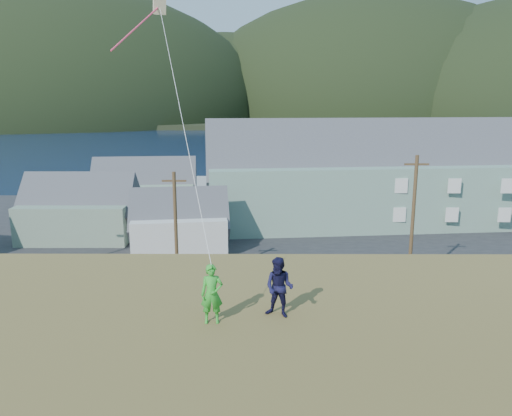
{
  "coord_description": "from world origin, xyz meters",
  "views": [
    {
      "loc": [
        1.55,
        -30.79,
        13.09
      ],
      "look_at": [
        1.46,
        -11.56,
        8.8
      ],
      "focal_mm": 35.0,
      "sensor_mm": 36.0,
      "label": 1
    }
  ],
  "objects_px": {
    "shed_white": "(180,223)",
    "kite_flyer_navy": "(279,287)",
    "shed_palegreen_far": "(145,188)",
    "wharf": "(206,187)",
    "shed_palegreen_near": "(79,210)",
    "lodge": "(387,175)",
    "kite_flyer_green": "(212,294)"
  },
  "relations": [
    {
      "from": "wharf",
      "to": "kite_flyer_green",
      "type": "distance_m",
      "value": 59.27
    },
    {
      "from": "lodge",
      "to": "kite_flyer_navy",
      "type": "relative_size",
      "value": 23.03
    },
    {
      "from": "kite_flyer_green",
      "to": "lodge",
      "type": "bearing_deg",
      "value": 64.12
    },
    {
      "from": "shed_white",
      "to": "kite_flyer_navy",
      "type": "height_order",
      "value": "kite_flyer_navy"
    },
    {
      "from": "wharf",
      "to": "shed_palegreen_near",
      "type": "distance_m",
      "value": 27.29
    },
    {
      "from": "lodge",
      "to": "kite_flyer_green",
      "type": "distance_m",
      "value": 42.05
    },
    {
      "from": "shed_palegreen_far",
      "to": "kite_flyer_green",
      "type": "relative_size",
      "value": 7.54
    },
    {
      "from": "wharf",
      "to": "kite_flyer_navy",
      "type": "bearing_deg",
      "value": -82.03
    },
    {
      "from": "lodge",
      "to": "kite_flyer_navy",
      "type": "bearing_deg",
      "value": -114.15
    },
    {
      "from": "shed_palegreen_near",
      "to": "shed_white",
      "type": "height_order",
      "value": "shed_palegreen_near"
    },
    {
      "from": "wharf",
      "to": "shed_white",
      "type": "bearing_deg",
      "value": -88.41
    },
    {
      "from": "shed_white",
      "to": "shed_palegreen_far",
      "type": "xyz_separation_m",
      "value": [
        -6.17,
        14.36,
        0.43
      ]
    },
    {
      "from": "lodge",
      "to": "kite_flyer_navy",
      "type": "distance_m",
      "value": 41.08
    },
    {
      "from": "kite_flyer_navy",
      "to": "kite_flyer_green",
      "type": "bearing_deg",
      "value": -145.68
    },
    {
      "from": "wharf",
      "to": "shed_palegreen_far",
      "type": "height_order",
      "value": "shed_palegreen_far"
    },
    {
      "from": "shed_palegreen_near",
      "to": "kite_flyer_green",
      "type": "xyz_separation_m",
      "value": [
        15.48,
        -32.84,
        5.18
      ]
    },
    {
      "from": "shed_palegreen_near",
      "to": "shed_palegreen_far",
      "type": "distance_m",
      "value": 11.21
    },
    {
      "from": "wharf",
      "to": "lodge",
      "type": "bearing_deg",
      "value": -42.35
    },
    {
      "from": "shed_white",
      "to": "kite_flyer_navy",
      "type": "xyz_separation_m",
      "value": [
        7.31,
        -28.62,
        5.48
      ]
    },
    {
      "from": "shed_palegreen_far",
      "to": "kite_flyer_navy",
      "type": "distance_m",
      "value": 45.33
    },
    {
      "from": "lodge",
      "to": "shed_palegreen_far",
      "type": "bearing_deg",
      "value": 165.36
    },
    {
      "from": "lodge",
      "to": "kite_flyer_green",
      "type": "bearing_deg",
      "value": -116.31
    },
    {
      "from": "shed_palegreen_near",
      "to": "shed_white",
      "type": "bearing_deg",
      "value": -21.34
    },
    {
      "from": "shed_palegreen_near",
      "to": "shed_palegreen_far",
      "type": "relative_size",
      "value": 0.85
    },
    {
      "from": "shed_palegreen_far",
      "to": "shed_palegreen_near",
      "type": "bearing_deg",
      "value": -115.31
    },
    {
      "from": "shed_palegreen_far",
      "to": "kite_flyer_navy",
      "type": "relative_size",
      "value": 7.29
    },
    {
      "from": "shed_palegreen_near",
      "to": "kite_flyer_green",
      "type": "relative_size",
      "value": 6.43
    },
    {
      "from": "lodge",
      "to": "shed_white",
      "type": "relative_size",
      "value": 4.28
    },
    {
      "from": "lodge",
      "to": "wharf",
      "type": "bearing_deg",
      "value": 131.84
    },
    {
      "from": "shed_palegreen_near",
      "to": "shed_white",
      "type": "relative_size",
      "value": 1.15
    },
    {
      "from": "shed_white",
      "to": "shed_palegreen_far",
      "type": "relative_size",
      "value": 0.74
    },
    {
      "from": "wharf",
      "to": "kite_flyer_navy",
      "type": "distance_m",
      "value": 59.1
    }
  ]
}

